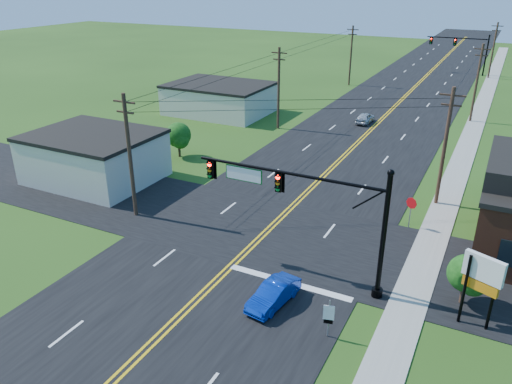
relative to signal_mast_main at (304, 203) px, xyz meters
The scene contains 21 objects.
ground 10.27m from the signal_mast_main, 118.47° to the right, with size 260.00×260.00×0.00m, color #234213.
road_main 42.49m from the signal_mast_main, 95.90° to the left, with size 16.00×220.00×0.04m, color black.
road_cross 7.56m from the signal_mast_main, 137.32° to the left, with size 70.00×10.00×0.04m, color black.
sidewalk 32.93m from the signal_mast_main, 79.10° to the left, with size 2.00×160.00×0.08m, color gray.
signal_mast_main is the anchor object (origin of this frame).
signal_mast_far 72.00m from the signal_mast_main, 89.92° to the left, with size 10.98×0.60×7.48m.
cream_bldg_near 22.33m from the signal_mast_main, 164.29° to the left, with size 10.20×8.20×4.10m.
cream_bldg_far 38.12m from the signal_mast_main, 127.88° to the left, with size 12.20×9.20×3.70m.
utility_pole_left_a 13.98m from the signal_mast_main, behind, with size 1.80×0.28×9.00m.
utility_pole_left_b 30.34m from the signal_mast_main, 117.14° to the left, with size 1.80×0.28×9.00m.
utility_pole_left_c 55.74m from the signal_mast_main, 104.37° to the left, with size 1.80×0.28×9.00m.
utility_pole_right_a 15.03m from the signal_mast_main, 68.69° to the left, with size 1.80×0.28×9.00m.
utility_pole_right_b 40.37m from the signal_mast_main, 82.22° to the left, with size 1.80×0.28×9.00m.
utility_pole_right_c 70.21m from the signal_mast_main, 85.54° to the left, with size 1.80×0.28×9.00m.
shrub_corner 9.26m from the signal_mast_main, ahead, with size 2.00×2.00×2.86m.
tree_left 23.22m from the signal_mast_main, 142.64° to the left, with size 2.40×2.40×3.37m.
blue_car 5.24m from the signal_mast_main, 95.29° to the right, with size 1.29×3.69×1.22m, color #072BA3.
distant_car 34.23m from the signal_mast_main, 99.41° to the left, with size 1.47×3.65×1.24m, color #B1B1B6.
route_sign 6.44m from the signal_mast_main, 54.25° to the right, with size 0.53×0.16×2.15m.
stop_sign 10.46m from the signal_mast_main, 63.96° to the left, with size 0.77×0.37×2.31m.
pylon_sign 9.55m from the signal_mast_main, ahead, with size 1.91×0.98×4.02m.
Camera 1 is at (13.18, -15.27, 16.27)m, focal length 35.00 mm.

